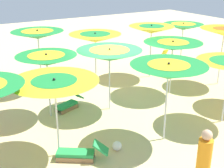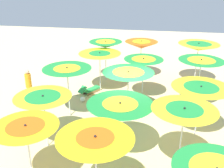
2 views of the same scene
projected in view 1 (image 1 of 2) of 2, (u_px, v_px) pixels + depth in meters
The scene contains 16 objects.
ground at pixel (115, 105), 11.45m from camera, with size 39.72×39.72×0.04m, color beige.
beach_umbrella_0 at pixel (183, 27), 15.21m from camera, with size 2.00×2.00×2.24m.
beach_umbrella_1 at pixel (151, 30), 13.57m from camera, with size 2.02×2.02×2.44m.
beach_umbrella_2 at pixel (95, 38), 13.20m from camera, with size 2.27×2.27×2.19m.
beach_umbrella_3 at pixel (38, 35), 12.15m from camera, with size 2.08×2.08×2.51m.
beach_umbrella_5 at pixel (224, 32), 12.64m from camera, with size 1.98×1.98×2.51m.
beach_umbrella_6 at pixel (173, 46), 11.78m from camera, with size 2.27×2.27×2.18m.
beach_umbrella_7 at pixel (109, 55), 10.37m from camera, with size 2.24×2.24×2.26m.
beach_umbrella_8 at pixel (47, 60), 9.84m from camera, with size 1.97×1.97×2.24m.
beach_umbrella_12 at pixel (168, 71), 8.38m from camera, with size 2.14×2.14×2.40m.
beach_umbrella_13 at pixel (55, 86), 7.64m from camera, with size 2.26×2.26×2.24m.
lounger_0 at pixel (68, 104), 11.00m from camera, with size 0.73×1.20×0.52m.
lounger_1 at pixel (79, 153), 8.10m from camera, with size 1.07×1.35×0.55m.
lounger_3 at pixel (170, 59), 16.41m from camera, with size 1.23×0.37×0.62m.
beachgoer_0 at pixel (203, 165), 6.40m from camera, with size 0.30×0.30×1.76m.
beach_ball at pixel (117, 146), 8.53m from camera, with size 0.27×0.27×0.27m, color white.
Camera 1 is at (-8.88, 5.43, 4.81)m, focal length 48.91 mm.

